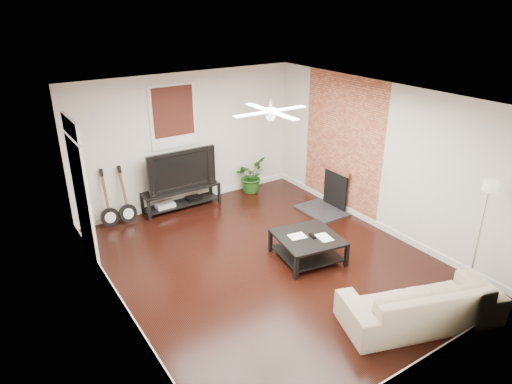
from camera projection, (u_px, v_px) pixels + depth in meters
room at (270, 186)px, 7.23m from camera, size 5.01×6.01×2.81m
brick_accent at (342, 144)px, 9.25m from camera, size 0.02×2.20×2.80m
fireplace at (328, 190)px, 9.48m from camera, size 0.80×1.10×0.92m
window_back at (173, 116)px, 9.14m from camera, size 1.00×0.06×1.30m
door_left at (82, 189)px, 7.51m from camera, size 0.08×1.00×2.50m
tv_stand at (182, 198)px, 9.66m from camera, size 1.66×0.44×0.46m
tv at (179, 169)px, 9.41m from camera, size 1.49×0.19×0.86m
coffee_table at (307, 247)px, 7.80m from camera, size 1.17×1.17×0.43m
sofa at (421, 302)px, 6.24m from camera, size 2.35×1.51×0.64m
floor_lamp at (480, 236)px, 6.77m from camera, size 0.37×0.37×1.79m
potted_plant at (250, 176)px, 10.43m from camera, size 0.92×0.92×0.78m
guitar_left at (107, 199)px, 8.72m from camera, size 0.37×0.26×1.18m
guitar_right at (126, 196)px, 8.87m from camera, size 0.39×0.30×1.18m
ceiling_fan at (271, 111)px, 6.75m from camera, size 1.24×1.24×0.32m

